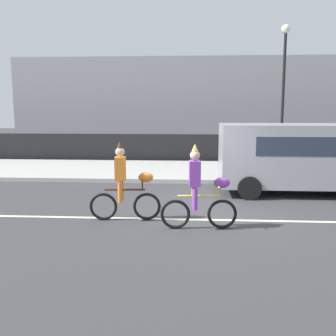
{
  "coord_description": "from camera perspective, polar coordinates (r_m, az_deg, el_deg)",
  "views": [
    {
      "loc": [
        -0.33,
        -9.75,
        2.7
      ],
      "look_at": [
        -1.05,
        1.2,
        1.0
      ],
      "focal_mm": 42.0,
      "sensor_mm": 36.0,
      "label": 1
    }
  ],
  "objects": [
    {
      "name": "parade_cyclist_purple",
      "position": [
        8.75,
        4.62,
        -3.49
      ],
      "size": [
        1.72,
        0.5,
        1.92
      ],
      "color": "black",
      "rests_on": "ground"
    },
    {
      "name": "road_centre_line",
      "position": [
        9.65,
        5.6,
        -7.47
      ],
      "size": [
        36.0,
        0.14,
        0.01
      ],
      "primitive_type": "cube",
      "color": "beige",
      "rests_on": "ground"
    },
    {
      "name": "building_backdrop",
      "position": [
        27.91,
        9.86,
        8.98
      ],
      "size": [
        28.0,
        8.0,
        5.69
      ],
      "primitive_type": "cube",
      "color": "#99939E",
      "rests_on": "ground"
    },
    {
      "name": "fence_line",
      "position": [
        19.26,
        4.71,
        2.82
      ],
      "size": [
        40.0,
        0.08,
        1.4
      ],
      "primitive_type": "cube",
      "color": "black",
      "rests_on": "ground"
    },
    {
      "name": "street_lamp_post",
      "position": [
        17.23,
        16.46,
        12.74
      ],
      "size": [
        0.36,
        0.36,
        5.86
      ],
      "color": "black",
      "rests_on": "sidewalk_curb"
    },
    {
      "name": "parade_cyclist_orange",
      "position": [
        9.45,
        -6.2,
        -2.6
      ],
      "size": [
        1.72,
        0.5,
        1.92
      ],
      "color": "black",
      "rests_on": "ground"
    },
    {
      "name": "ground_plane",
      "position": [
        10.13,
        5.51,
        -6.7
      ],
      "size": [
        80.0,
        80.0,
        0.0
      ],
      "primitive_type": "plane",
      "color": "#38383A"
    },
    {
      "name": "pedestrian_onlooker",
      "position": [
        17.17,
        14.18,
        2.9
      ],
      "size": [
        0.32,
        0.2,
        1.62
      ],
      "color": "#33333D",
      "rests_on": "sidewalk_curb"
    },
    {
      "name": "parked_van_grey",
      "position": [
        13.0,
        19.02,
        2.04
      ],
      "size": [
        5.0,
        2.22,
        2.18
      ],
      "color": "#99999E",
      "rests_on": "ground"
    },
    {
      "name": "sidewalk_curb",
      "position": [
        16.47,
        4.84,
        -0.4
      ],
      "size": [
        60.0,
        5.0,
        0.15
      ],
      "primitive_type": "cube",
      "color": "#ADAAA3",
      "rests_on": "ground"
    }
  ]
}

